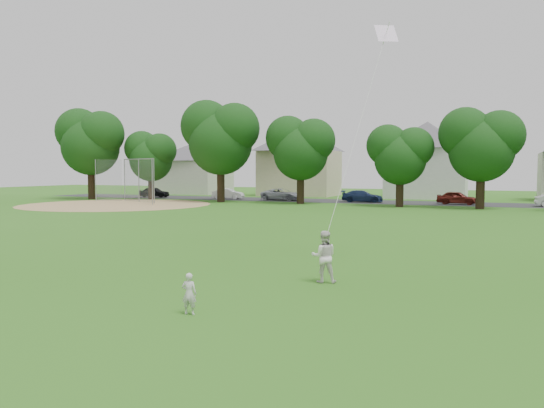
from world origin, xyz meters
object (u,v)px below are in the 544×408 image
at_px(older_boy, 324,257).
at_px(baseball_backstop, 135,181).
at_px(kite, 358,130).
at_px(toddler, 189,294).

xyz_separation_m(older_boy, baseball_backstop, (-29.76, 30.03, 1.46)).
distance_m(older_boy, kite, 4.36).
relative_size(older_boy, kite, 0.19).
height_order(kite, baseball_backstop, kite).
bearing_deg(kite, older_boy, -103.84).
height_order(toddler, kite, kite).
height_order(older_boy, baseball_backstop, baseball_backstop).
height_order(toddler, baseball_backstop, baseball_backstop).
bearing_deg(kite, toddler, -109.44).
bearing_deg(kite, baseball_backstop, 137.18).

